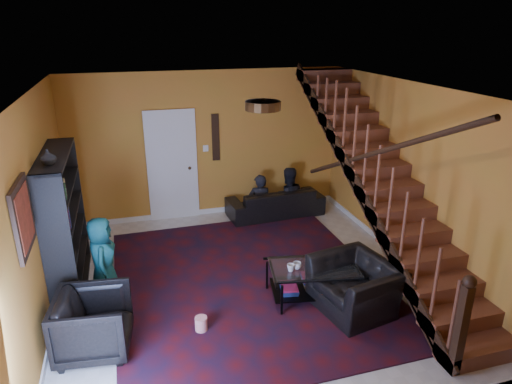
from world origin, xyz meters
TOP-DOWN VIEW (x-y plane):
  - floor at (0.00, 0.00)m, footprint 5.50×5.50m
  - room at (-1.33, 1.33)m, footprint 5.50×5.50m
  - staircase at (2.12, -0.00)m, footprint 0.95×5.02m
  - bookshelf at (-2.40, 0.60)m, footprint 0.35×1.80m
  - door at (-0.70, 2.73)m, footprint 0.82×0.05m
  - framed_picture at (-2.57, -0.90)m, footprint 0.04×0.74m
  - wall_hanging at (0.15, 2.73)m, footprint 0.14×0.03m
  - ceiling_fixture at (0.00, -0.80)m, footprint 0.40×0.40m
  - rug at (0.05, 0.02)m, footprint 3.83×4.37m
  - sofa at (1.22, 2.30)m, footprint 1.92×0.85m
  - armchair_left at (-2.05, -0.93)m, footprint 0.91×0.89m
  - armchair_right at (1.22, -1.01)m, footprint 1.10×1.21m
  - person_adult_a at (0.91, 2.35)m, footprint 0.51×0.37m
  - person_adult_b at (1.50, 2.35)m, footprint 0.70×0.55m
  - person_child at (-1.95, 0.19)m, footprint 0.41×0.60m
  - coffee_table at (0.81, -0.57)m, footprint 1.31×0.91m
  - cup_a at (0.57, -0.55)m, footprint 0.13×0.13m
  - cup_b at (0.47, -0.59)m, footprint 0.14×0.14m
  - bowl at (0.94, -0.39)m, footprint 0.22×0.22m
  - vase at (-2.41, 0.10)m, footprint 0.18×0.18m
  - popcorn_bucket at (-0.82, -0.92)m, footprint 0.16×0.16m

SIDE VIEW (x-z plane):
  - floor at x=0.00m, z-range 0.00..0.00m
  - rug at x=0.05m, z-range 0.00..0.02m
  - room at x=-1.33m, z-range -2.70..2.80m
  - popcorn_bucket at x=-0.82m, z-range 0.02..0.20m
  - person_adult_a at x=0.91m, z-range -0.45..0.85m
  - person_adult_b at x=1.50m, z-range -0.45..0.95m
  - coffee_table at x=0.81m, z-range 0.04..0.49m
  - sofa at x=1.22m, z-range 0.00..0.55m
  - armchair_right at x=1.22m, z-range 0.00..0.68m
  - armchair_left at x=-2.05m, z-range 0.00..0.75m
  - bowl at x=0.94m, z-range 0.46..0.51m
  - cup_a at x=0.57m, z-range 0.46..0.55m
  - cup_b at x=0.47m, z-range 0.46..0.56m
  - person_child at x=-1.95m, z-range 0.00..1.20m
  - bookshelf at x=-2.40m, z-range -0.04..1.96m
  - door at x=-0.70m, z-range 0.00..2.05m
  - staircase at x=2.12m, z-range -0.19..2.99m
  - wall_hanging at x=0.15m, z-range 1.10..2.00m
  - framed_picture at x=-2.57m, z-range 1.38..2.12m
  - vase at x=-2.41m, z-range 2.00..2.19m
  - ceiling_fixture at x=0.00m, z-range 2.69..2.79m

